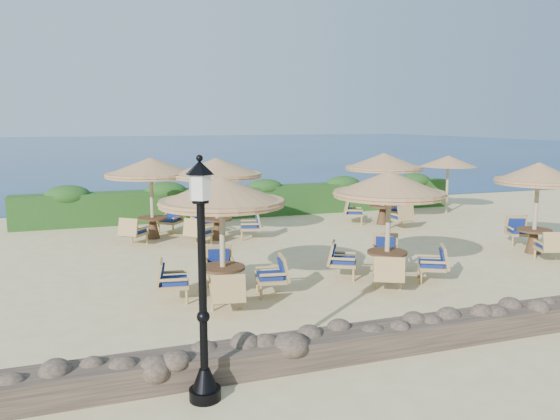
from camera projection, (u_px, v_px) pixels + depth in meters
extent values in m
plane|color=beige|center=(325.00, 257.00, 15.45)|extent=(120.00, 120.00, 0.00)
plane|color=navy|center=(134.00, 147.00, 80.74)|extent=(160.00, 160.00, 0.00)
cube|color=#193F14|center=(253.00, 201.00, 22.07)|extent=(18.00, 0.90, 1.20)
cube|color=brown|center=(467.00, 327.00, 9.63)|extent=(15.00, 0.65, 0.44)
cylinder|color=black|center=(205.00, 394.00, 7.55)|extent=(0.44, 0.44, 0.16)
cone|color=black|center=(205.00, 379.00, 7.51)|extent=(0.36, 0.36, 0.30)
cylinder|color=black|center=(203.00, 292.00, 7.31)|extent=(0.11, 0.11, 2.40)
cylinder|color=silver|center=(200.00, 186.00, 7.08)|extent=(0.30, 0.30, 0.36)
cone|color=black|center=(200.00, 167.00, 7.04)|extent=(0.40, 0.40, 0.18)
cylinder|color=tan|center=(447.00, 187.00, 22.64)|extent=(0.10, 0.10, 2.20)
cone|color=olive|center=(448.00, 161.00, 22.47)|extent=(2.30, 2.30, 0.45)
cylinder|color=tan|center=(222.00, 244.00, 11.70)|extent=(0.12, 0.12, 2.40)
cone|color=olive|center=(222.00, 190.00, 11.51)|extent=(2.71, 2.71, 0.55)
cylinder|color=olive|center=(222.00, 203.00, 11.56)|extent=(2.66, 2.66, 0.14)
cylinder|color=#4F331C|center=(223.00, 268.00, 11.79)|extent=(0.96, 0.96, 0.06)
cone|color=#4F331C|center=(223.00, 283.00, 11.84)|extent=(0.44, 0.44, 0.64)
cylinder|color=tan|center=(388.00, 231.00, 13.07)|extent=(0.12, 0.12, 2.40)
cone|color=olive|center=(389.00, 182.00, 12.88)|extent=(2.69, 2.69, 0.55)
cylinder|color=olive|center=(389.00, 194.00, 12.92)|extent=(2.63, 2.63, 0.14)
cylinder|color=#4F331C|center=(387.00, 252.00, 13.15)|extent=(0.96, 0.96, 0.06)
cone|color=#4F331C|center=(387.00, 266.00, 13.21)|extent=(0.44, 0.44, 0.64)
cylinder|color=tan|center=(536.00, 213.00, 15.74)|extent=(0.12, 0.12, 2.40)
cone|color=olive|center=(539.00, 172.00, 15.55)|extent=(2.41, 2.41, 0.55)
cylinder|color=olive|center=(538.00, 182.00, 15.59)|extent=(2.36, 2.36, 0.14)
cylinder|color=#4F331C|center=(534.00, 230.00, 15.82)|extent=(0.96, 0.96, 0.06)
cone|color=#4F331C|center=(533.00, 242.00, 15.88)|extent=(0.44, 0.44, 0.64)
cylinder|color=tan|center=(152.00, 202.00, 17.72)|extent=(0.12, 0.12, 2.40)
cone|color=olive|center=(151.00, 166.00, 17.53)|extent=(2.92, 2.92, 0.55)
cylinder|color=olive|center=(151.00, 175.00, 17.58)|extent=(2.86, 2.86, 0.14)
cylinder|color=#4F331C|center=(153.00, 218.00, 17.81)|extent=(0.96, 0.96, 0.06)
cone|color=#4F331C|center=(153.00, 229.00, 17.87)|extent=(0.44, 0.44, 0.64)
cylinder|color=tan|center=(217.00, 203.00, 17.56)|extent=(0.12, 0.12, 2.40)
cone|color=olive|center=(216.00, 166.00, 17.37)|extent=(2.91, 2.91, 0.55)
cylinder|color=olive|center=(217.00, 175.00, 17.42)|extent=(2.85, 2.85, 0.14)
cylinder|color=#4F331C|center=(217.00, 219.00, 17.65)|extent=(0.96, 0.96, 0.06)
cone|color=#4F331C|center=(218.00, 230.00, 17.70)|extent=(0.44, 0.44, 0.64)
cylinder|color=tan|center=(383.00, 192.00, 20.20)|extent=(0.12, 0.12, 2.40)
cone|color=olive|center=(384.00, 160.00, 20.00)|extent=(2.86, 2.86, 0.55)
cylinder|color=olive|center=(384.00, 168.00, 20.05)|extent=(2.80, 2.80, 0.14)
cylinder|color=#4F331C|center=(383.00, 206.00, 20.28)|extent=(0.96, 0.96, 0.06)
cone|color=#4F331C|center=(382.00, 215.00, 20.34)|extent=(0.44, 0.44, 0.64)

